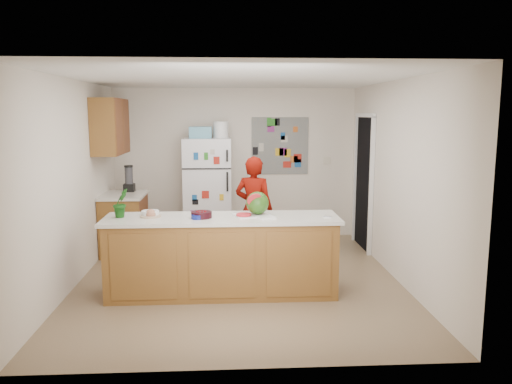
{
  "coord_description": "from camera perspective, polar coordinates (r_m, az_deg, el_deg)",
  "views": [
    {
      "loc": [
        -0.13,
        -6.09,
        2.09
      ],
      "look_at": [
        0.23,
        0.2,
        1.09
      ],
      "focal_mm": 35.0,
      "sensor_mm": 36.0,
      "label": 1
    }
  ],
  "objects": [
    {
      "name": "photo_collage",
      "position": [
        8.39,
        2.75,
        5.29
      ],
      "size": [
        0.95,
        0.01,
        0.95
      ],
      "primitive_type": "cube",
      "color": "slate",
      "rests_on": "wall_back"
    },
    {
      "name": "peninsula_base",
      "position": [
        5.82,
        -3.88,
        -7.48
      ],
      "size": [
        2.6,
        0.62,
        0.88
      ],
      "primitive_type": "cube",
      "color": "brown",
      "rests_on": "floor"
    },
    {
      "name": "person",
      "position": [
        7.09,
        -0.25,
        -1.92
      ],
      "size": [
        0.63,
        0.52,
        1.5
      ],
      "primitive_type": "imported",
      "rotation": [
        0.0,
        0.0,
        2.81
      ],
      "color": "#730D04",
      "rests_on": "floor"
    },
    {
      "name": "cherry_bowl",
      "position": [
        5.68,
        -6.25,
        -2.59
      ],
      "size": [
        0.27,
        0.27,
        0.07
      ],
      "primitive_type": "cylinder",
      "rotation": [
        0.0,
        0.0,
        -0.15
      ],
      "color": "black",
      "rests_on": "peninsula_top"
    },
    {
      "name": "side_counter_top",
      "position": [
        7.69,
        -14.95,
        -0.36
      ],
      "size": [
        0.64,
        0.84,
        0.04
      ],
      "primitive_type": "cube",
      "color": "silver",
      "rests_on": "side_counter_base"
    },
    {
      "name": "wall_back",
      "position": [
        8.39,
        -2.39,
        3.24
      ],
      "size": [
        4.0,
        0.02,
        2.5
      ],
      "primitive_type": "cube",
      "color": "beige",
      "rests_on": "ground"
    },
    {
      "name": "keys",
      "position": [
        5.73,
        8.15,
        -2.81
      ],
      "size": [
        0.09,
        0.06,
        0.01
      ],
      "primitive_type": "cube",
      "rotation": [
        0.0,
        0.0,
        -0.32
      ],
      "color": "gray",
      "rests_on": "peninsula_top"
    },
    {
      "name": "side_counter_base",
      "position": [
        7.78,
        -14.81,
        -3.63
      ],
      "size": [
        0.6,
        0.8,
        0.86
      ],
      "primitive_type": "cube",
      "color": "brown",
      "rests_on": "floor"
    },
    {
      "name": "white_bowl",
      "position": [
        5.88,
        -11.99,
        -2.39
      ],
      "size": [
        0.24,
        0.24,
        0.06
      ],
      "primitive_type": "cylinder",
      "rotation": [
        0.0,
        0.0,
        -0.22
      ],
      "color": "white",
      "rests_on": "peninsula_top"
    },
    {
      "name": "potted_plant",
      "position": [
        5.85,
        -15.19,
        -1.22
      ],
      "size": [
        0.23,
        0.23,
        0.33
      ],
      "primitive_type": "imported",
      "rotation": [
        0.0,
        0.0,
        0.79
      ],
      "color": "#16470C",
      "rests_on": "peninsula_top"
    },
    {
      "name": "ceiling",
      "position": [
        6.1,
        -2.12,
        12.94
      ],
      "size": [
        4.0,
        4.5,
        0.02
      ],
      "primitive_type": "cube",
      "color": "white",
      "rests_on": "wall_back"
    },
    {
      "name": "plate",
      "position": [
        5.82,
        -11.94,
        -2.71
      ],
      "size": [
        0.27,
        0.27,
        0.02
      ],
      "primitive_type": "cylinder",
      "rotation": [
        0.0,
        0.0,
        0.13
      ],
      "color": "beige",
      "rests_on": "peninsula_top"
    },
    {
      "name": "watermelon_slice",
      "position": [
        5.71,
        -1.41,
        -2.6
      ],
      "size": [
        0.17,
        0.17,
        0.02
      ],
      "primitive_type": "cylinder",
      "color": "red",
      "rests_on": "cutting_board"
    },
    {
      "name": "upper_cabinets",
      "position": [
        7.58,
        -16.3,
        7.2
      ],
      "size": [
        0.35,
        1.0,
        0.8
      ],
      "primitive_type": "cube",
      "color": "brown",
      "rests_on": "wall_left"
    },
    {
      "name": "cutting_board",
      "position": [
        5.76,
        -0.42,
        -2.66
      ],
      "size": [
        0.47,
        0.4,
        0.01
      ],
      "primitive_type": "cube",
      "rotation": [
        0.0,
        0.0,
        0.28
      ],
      "color": "silver",
      "rests_on": "peninsula_top"
    },
    {
      "name": "wall_right",
      "position": [
        6.5,
        15.95,
        1.23
      ],
      "size": [
        0.02,
        4.5,
        2.5
      ],
      "primitive_type": "cube",
      "color": "beige",
      "rests_on": "ground"
    },
    {
      "name": "watermelon",
      "position": [
        5.76,
        0.17,
        -1.27
      ],
      "size": [
        0.26,
        0.26,
        0.26
      ],
      "primitive_type": "sphere",
      "color": "#1C560D",
      "rests_on": "cutting_board"
    },
    {
      "name": "doorway",
      "position": [
        7.9,
        12.28,
        1.0
      ],
      "size": [
        0.03,
        0.85,
        2.04
      ],
      "primitive_type": "cube",
      "color": "black",
      "rests_on": "ground"
    },
    {
      "name": "blender_appliance",
      "position": [
        7.88,
        -14.31,
        1.43
      ],
      "size": [
        0.12,
        0.12,
        0.38
      ],
      "primitive_type": "cylinder",
      "color": "black",
      "rests_on": "side_counter_top"
    },
    {
      "name": "wall_left",
      "position": [
        6.42,
        -20.28,
        0.93
      ],
      "size": [
        0.02,
        4.5,
        2.5
      ],
      "primitive_type": "cube",
      "color": "beige",
      "rests_on": "ground"
    },
    {
      "name": "peninsula_top",
      "position": [
        5.71,
        -3.93,
        -3.05
      ],
      "size": [
        2.68,
        0.7,
        0.04
      ],
      "primitive_type": "cube",
      "color": "silver",
      "rests_on": "peninsula_base"
    },
    {
      "name": "refrigerator",
      "position": [
        8.07,
        -5.52,
        0.11
      ],
      "size": [
        0.75,
        0.7,
        1.7
      ],
      "primitive_type": "cube",
      "color": "silver",
      "rests_on": "floor"
    },
    {
      "name": "floor",
      "position": [
        6.44,
        -1.99,
        -10.04
      ],
      "size": [
        4.0,
        4.5,
        0.02
      ],
      "primitive_type": "cube",
      "color": "brown",
      "rests_on": "ground"
    },
    {
      "name": "fridge_top_bin",
      "position": [
        7.98,
        -6.35,
        6.79
      ],
      "size": [
        0.35,
        0.28,
        0.18
      ],
      "primitive_type": "cube",
      "color": "#5999B2",
      "rests_on": "refrigerator"
    },
    {
      "name": "cobalt_bowl",
      "position": [
        5.63,
        -6.68,
        -2.8
      ],
      "size": [
        0.18,
        0.18,
        0.05
      ],
      "primitive_type": "cylinder",
      "rotation": [
        0.0,
        0.0,
        -0.33
      ],
      "color": "navy",
      "rests_on": "peninsula_top"
    },
    {
      "name": "paper_towel",
      "position": [
        5.62,
        1.15,
        -2.91
      ],
      "size": [
        0.23,
        0.22,
        0.02
      ],
      "primitive_type": "cube",
      "rotation": [
        0.0,
        0.0,
        0.43
      ],
      "color": "white",
      "rests_on": "peninsula_top"
    }
  ]
}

